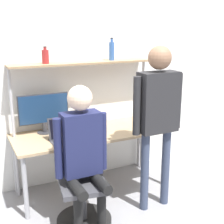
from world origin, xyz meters
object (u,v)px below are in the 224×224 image
laptop (64,134)px  bottle_red (45,56)px  office_chair (83,197)px  person_standing (158,107)px  person_seated (82,146)px  monitor (44,111)px  bottle_blue (112,51)px  cell_phone (88,138)px

laptop → bottle_red: bottle_red is taller
office_chair → person_standing: bearing=-5.1°
person_seated → person_standing: bearing=-2.0°
monitor → person_standing: bearing=-42.7°
person_seated → bottle_blue: bottle_blue is taller
cell_phone → person_seated: person_seated is taller
cell_phone → office_chair: 0.66m
bottle_blue → laptop: bearing=-155.5°
laptop → person_seated: person_seated is taller
person_standing → monitor: bearing=137.3°
cell_phone → office_chair: size_ratio=0.16×
laptop → office_chair: (0.02, -0.49, -0.53)m
laptop → person_seated: size_ratio=0.23×
person_standing → bottle_red: person_standing is taller
cell_phone → person_standing: person_standing is taller
monitor → bottle_red: size_ratio=3.09×
laptop → cell_phone: bearing=-17.2°
cell_phone → bottle_red: (-0.32, 0.42, 0.89)m
person_standing → bottle_blue: (-0.09, 0.90, 0.52)m
office_chair → person_standing: 1.20m
bottle_blue → bottle_red: bottle_blue is taller
person_seated → bottle_red: bottle_red is taller
laptop → person_standing: size_ratio=0.18×
person_seated → bottle_red: 1.18m
cell_phone → bottle_blue: size_ratio=0.55×
office_chair → bottle_blue: size_ratio=3.34×
office_chair → person_seated: person_seated is taller
monitor → cell_phone: monitor is taller
monitor → laptop: size_ratio=1.81×
monitor → office_chair: size_ratio=0.65×
monitor → bottle_blue: size_ratio=2.16×
person_seated → bottle_red: (-0.09, 0.87, 0.79)m
office_chair → person_standing: size_ratio=0.51×
office_chair → person_seated: (-0.01, -0.04, 0.57)m
laptop → bottle_blue: (0.75, 0.34, 0.86)m
cell_phone → person_seated: (-0.23, -0.45, 0.10)m
cell_phone → bottle_red: size_ratio=0.78×
person_seated → bottle_red: size_ratio=7.50×
person_seated → office_chair: bearing=81.5°
bottle_red → laptop: bearing=-77.4°
bottle_blue → office_chair: bearing=-131.5°
office_chair → laptop: bearing=92.5°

